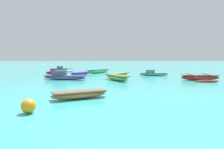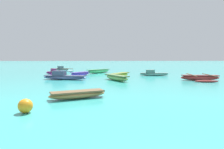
# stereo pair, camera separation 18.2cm
# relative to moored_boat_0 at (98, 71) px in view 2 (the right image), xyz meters

# --- Properties ---
(moored_boat_0) EXTENTS (3.20, 3.27, 0.49)m
(moored_boat_0) POSITION_rel_moored_boat_0_xyz_m (0.00, 0.00, 0.00)
(moored_boat_0) COLOR #5DDB82
(moored_boat_0) RESTS_ON ground_plane
(moored_boat_1) EXTENTS (3.73, 3.15, 0.79)m
(moored_boat_1) POSITION_rel_moored_boat_0_xyz_m (-5.42, 3.27, -0.01)
(moored_boat_1) COLOR #799CAF
(moored_boat_1) RESTS_ON ground_plane
(moored_boat_2) EXTENTS (2.52, 3.77, 0.65)m
(moored_boat_2) POSITION_rel_moored_boat_0_xyz_m (-5.24, -1.17, -0.06)
(moored_boat_2) COLOR #BF2C90
(moored_boat_2) RESTS_ON ground_plane
(moored_boat_3) EXTENTS (2.88, 1.79, 0.37)m
(moored_boat_3) POSITION_rel_moored_boat_0_xyz_m (-0.49, -16.13, -0.06)
(moored_boat_3) COLOR #AB7A42
(moored_boat_3) RESTS_ON ground_plane
(moored_boat_4) EXTENTS (2.23, 3.30, 0.49)m
(moored_boat_4) POSITION_rel_moored_boat_0_xyz_m (1.85, -8.46, -0.00)
(moored_boat_4) COLOR #7CB358
(moored_boat_4) RESTS_ON ground_plane
(moored_boat_5) EXTENTS (3.28, 1.00, 0.67)m
(moored_boat_5) POSITION_rel_moored_boat_0_xyz_m (6.22, -3.96, -0.04)
(moored_boat_5) COLOR #7AC0B2
(moored_boat_5) RESTS_ON ground_plane
(moored_boat_6) EXTENTS (2.27, 2.49, 0.40)m
(moored_boat_6) POSITION_rel_moored_boat_0_xyz_m (-1.90, -3.72, -0.05)
(moored_boat_6) COLOR #7548E7
(moored_boat_6) RESTS_ON ground_plane
(moored_boat_7) EXTENTS (3.37, 3.42, 0.52)m
(moored_boat_7) POSITION_rel_moored_boat_0_xyz_m (9.21, -8.66, -0.02)
(moored_boat_7) COLOR #AA2E2C
(moored_boat_7) RESTS_ON ground_plane
(moored_boat_8) EXTENTS (2.26, 2.81, 0.45)m
(moored_boat_8) POSITION_rel_moored_boat_0_xyz_m (2.39, -5.69, -0.02)
(moored_boat_8) COLOR #ABC52F
(moored_boat_8) RESTS_ON ground_plane
(moored_boat_9) EXTENTS (4.15, 1.57, 0.80)m
(moored_boat_9) POSITION_rel_moored_boat_0_xyz_m (-2.92, -7.61, 0.01)
(moored_boat_9) COLOR slate
(moored_boat_9) RESTS_ON ground_plane
(mooring_buoy_0) EXTENTS (0.52, 0.52, 0.52)m
(mooring_buoy_0) POSITION_rel_moored_boat_0_xyz_m (-2.03, -18.66, -0.01)
(mooring_buoy_0) COLOR orange
(mooring_buoy_0) RESTS_ON ground_plane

